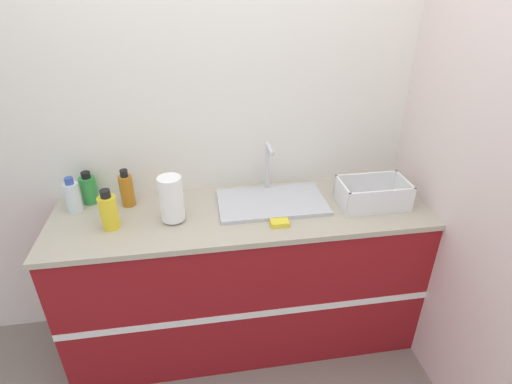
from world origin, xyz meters
name	(u,v)px	position (x,y,z in m)	size (l,w,h in m)	color
ground_plane	(252,370)	(0.00, 0.00, 0.00)	(12.00, 12.00, 0.00)	slate
wall_back	(234,117)	(0.00, 0.60, 1.30)	(4.35, 0.06, 2.60)	silver
wall_right	(437,127)	(1.00, 0.28, 1.30)	(0.06, 2.57, 2.60)	silver
counter_cabinet	(244,276)	(0.00, 0.28, 0.45)	(1.97, 0.59, 0.90)	maroon
sink	(272,200)	(0.16, 0.34, 0.92)	(0.57, 0.34, 0.30)	silver
paper_towel_roll	(171,199)	(-0.36, 0.25, 1.02)	(0.12, 0.12, 0.24)	#4C4C51
dish_rack	(372,196)	(0.69, 0.24, 0.95)	(0.36, 0.22, 0.14)	white
bottle_clear	(73,196)	(-0.86, 0.42, 0.98)	(0.08, 0.08, 0.19)	silver
bottle_amber	(127,190)	(-0.60, 0.44, 0.99)	(0.07, 0.07, 0.21)	#B26B19
bottle_green	(89,189)	(-0.80, 0.50, 0.98)	(0.09, 0.09, 0.18)	#2D8C3D
bottle_yellow	(109,211)	(-0.65, 0.23, 0.99)	(0.09, 0.09, 0.21)	yellow
sponge	(280,223)	(0.16, 0.12, 0.91)	(0.09, 0.06, 0.02)	yellow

